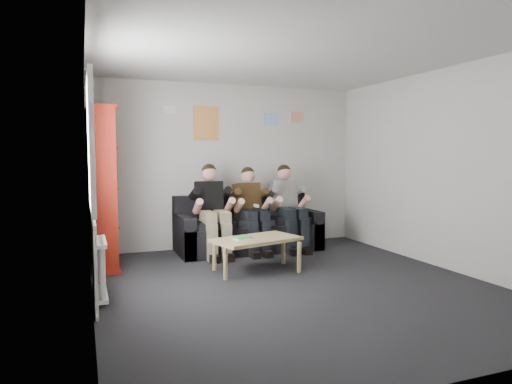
{
  "coord_description": "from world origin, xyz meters",
  "views": [
    {
      "loc": [
        -2.31,
        -4.8,
        1.55
      ],
      "look_at": [
        0.02,
        1.3,
        1.01
      ],
      "focal_mm": 32.0,
      "sensor_mm": 36.0,
      "label": 1
    }
  ],
  "objects_px": {
    "sofa": "(247,230)",
    "bookshelf": "(103,188)",
    "person_middle": "(252,210)",
    "person_left": "(213,210)",
    "coffee_table": "(256,242)",
    "person_right": "(289,207)"
  },
  "relations": [
    {
      "from": "sofa",
      "to": "bookshelf",
      "type": "height_order",
      "value": "bookshelf"
    },
    {
      "from": "sofa",
      "to": "bookshelf",
      "type": "bearing_deg",
      "value": -170.15
    },
    {
      "from": "sofa",
      "to": "person_middle",
      "type": "relative_size",
      "value": 1.69
    },
    {
      "from": "sofa",
      "to": "bookshelf",
      "type": "distance_m",
      "value": 2.38
    },
    {
      "from": "person_left",
      "to": "person_middle",
      "type": "distance_m",
      "value": 0.64
    },
    {
      "from": "sofa",
      "to": "person_middle",
      "type": "xyz_separation_m",
      "value": [
        -0.0,
        -0.2,
        0.36
      ]
    },
    {
      "from": "sofa",
      "to": "coffee_table",
      "type": "distance_m",
      "value": 1.38
    },
    {
      "from": "coffee_table",
      "to": "person_right",
      "type": "height_order",
      "value": "person_right"
    },
    {
      "from": "person_right",
      "to": "person_left",
      "type": "bearing_deg",
      "value": 180.0
    },
    {
      "from": "person_left",
      "to": "person_right",
      "type": "height_order",
      "value": "person_left"
    },
    {
      "from": "sofa",
      "to": "person_left",
      "type": "relative_size",
      "value": 1.63
    },
    {
      "from": "bookshelf",
      "to": "person_middle",
      "type": "xyz_separation_m",
      "value": [
        2.22,
        0.18,
        -0.41
      ]
    },
    {
      "from": "coffee_table",
      "to": "sofa",
      "type": "bearing_deg",
      "value": 75.22
    },
    {
      "from": "bookshelf",
      "to": "person_right",
      "type": "height_order",
      "value": "bookshelf"
    },
    {
      "from": "sofa",
      "to": "coffee_table",
      "type": "bearing_deg",
      "value": -104.78
    },
    {
      "from": "bookshelf",
      "to": "person_middle",
      "type": "bearing_deg",
      "value": 0.68
    },
    {
      "from": "coffee_table",
      "to": "bookshelf",
      "type": "bearing_deg",
      "value": 153.25
    },
    {
      "from": "person_middle",
      "to": "person_right",
      "type": "height_order",
      "value": "person_right"
    },
    {
      "from": "sofa",
      "to": "person_right",
      "type": "height_order",
      "value": "person_right"
    },
    {
      "from": "person_middle",
      "to": "person_right",
      "type": "bearing_deg",
      "value": -9.02
    },
    {
      "from": "sofa",
      "to": "person_left",
      "type": "xyz_separation_m",
      "value": [
        -0.64,
        -0.21,
        0.38
      ]
    },
    {
      "from": "coffee_table",
      "to": "person_middle",
      "type": "distance_m",
      "value": 1.21
    }
  ]
}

